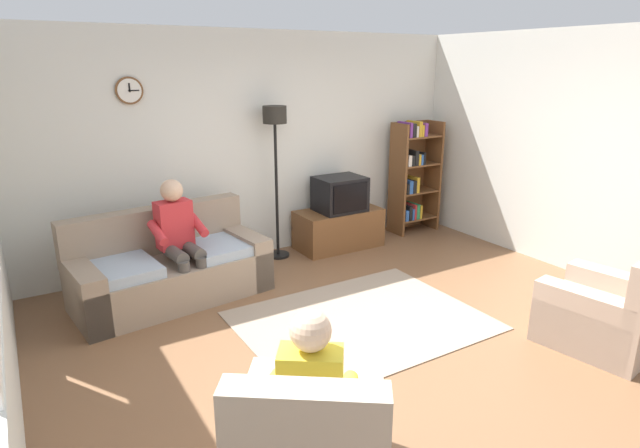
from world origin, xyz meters
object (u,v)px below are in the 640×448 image
bookshelf (412,175)px  floor_lamp (275,140)px  armchair_near_bookshelf (606,314)px  person_in_left_armchair (312,389)px  person_on_couch (179,235)px  tv_stand (338,229)px  couch (170,269)px  armchair_near_window (311,448)px  tv (340,194)px

bookshelf → floor_lamp: (-2.11, 0.03, 0.63)m
bookshelf → armchair_near_bookshelf: size_ratio=1.56×
floor_lamp → person_in_left_armchair: floor_lamp is taller
person_on_couch → floor_lamp: bearing=24.3°
armchair_near_bookshelf → person_on_couch: size_ratio=0.81×
tv_stand → floor_lamp: 1.47m
couch → floor_lamp: 1.94m
bookshelf → person_in_left_armchair: bearing=-136.9°
person_on_couch → person_in_left_armchair: person_on_couch is taller
bookshelf → floor_lamp: 2.20m
floor_lamp → person_in_left_armchair: (-1.49, -3.40, -0.85)m
bookshelf → person_in_left_armchair: 4.93m
couch → armchair_near_bookshelf: bearing=-44.6°
floor_lamp → tv_stand: bearing=-6.7°
armchair_near_window → person_in_left_armchair: size_ratio=1.05×
couch → tv: bearing=9.7°
tv_stand → bookshelf: 1.40m
floor_lamp → armchair_near_bookshelf: size_ratio=1.84×
couch → person_on_couch: 0.41m
armchair_near_bookshelf → person_on_couch: bearing=135.6°
person_in_left_armchair → couch: bearing=90.0°
person_on_couch → person_in_left_armchair: bearing=-92.0°
tv → bookshelf: 1.28m
couch → person_in_left_armchair: bearing=-90.0°
bookshelf → floor_lamp: bearing=179.1°
tv_stand → person_in_left_armchair: bearing=-125.2°
floor_lamp → person_in_left_armchair: 3.80m
tv_stand → person_on_couch: person_on_couch is taller
armchair_near_window → armchair_near_bookshelf: size_ratio=1.18×
couch → bookshelf: (3.60, 0.49, 0.51)m
couch → person_in_left_armchair: person_in_left_armchair is taller
armchair_near_window → person_on_couch: person_on_couch is taller
tv_stand → bookshelf: size_ratio=0.70×
armchair_near_bookshelf → person_in_left_armchair: person_in_left_armchair is taller
bookshelf → armchair_near_window: bookshelf is taller
tv → floor_lamp: (-0.84, 0.12, 0.73)m
tv → armchair_near_bookshelf: bearing=-80.1°
floor_lamp → person_on_couch: floor_lamp is taller
armchair_near_bookshelf → armchair_near_window: bearing=-178.1°
tv_stand → armchair_near_window: bearing=-125.2°
couch → person_on_couch: size_ratio=1.61×
person_on_couch → bookshelf: bearing=9.7°
tv_stand → person_on_couch: size_ratio=0.89×
armchair_near_window → armchair_near_bookshelf: same height
couch → armchair_near_bookshelf: size_ratio=1.98×
floor_lamp → person_on_couch: size_ratio=1.49×
floor_lamp → armchair_near_window: 3.97m
couch → armchair_near_window: (-0.05, -2.95, -0.02)m
tv_stand → person_on_couch: 2.34m
tv_stand → armchair_near_window: armchair_near_window is taller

